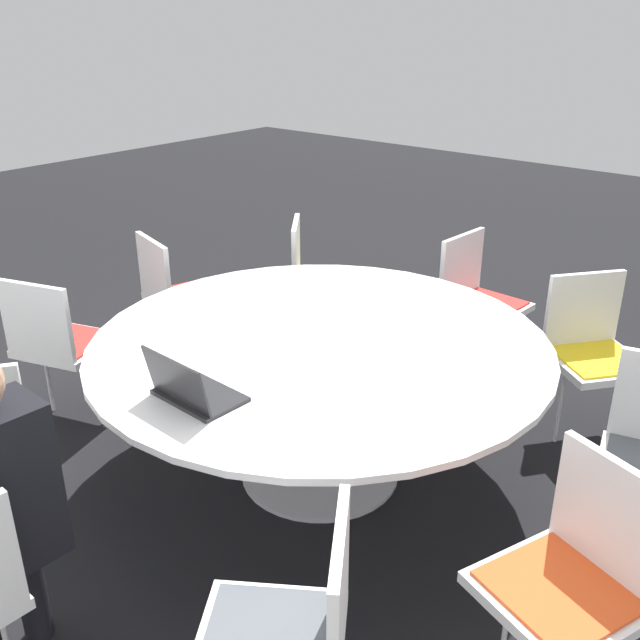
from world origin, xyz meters
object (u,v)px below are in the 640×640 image
Objects in this scene: chair_5 at (477,293)px; chair_6 at (316,273)px; chair_8 at (58,338)px; chair_1 at (293,630)px; chair_2 at (576,570)px; laptop at (190,389)px; chair_4 at (593,344)px; chair_7 at (176,290)px.

chair_5 is 1.00× the size of chair_6.
chair_5 is 2.42m from chair_8.
chair_1 is 1.00× the size of chair_6.
chair_2 is (-0.52, -0.73, 0.00)m from chair_1.
laptop is (0.90, -0.43, 0.26)m from chair_1.
laptop is at bearing 2.37° from chair_5.
chair_4 is 2.79m from chair_8.
chair_7 is at bearing -69.14° from chair_6.
chair_8 is 1.37m from laptop.
chair_1 is at bearing -17.58° from chair_7.
chair_2 is 1.00× the size of chair_6.
chair_6 and chair_7 have the same top height.
chair_4 is 1.00× the size of chair_7.
chair_7 is (2.26, 0.87, 0.00)m from chair_4.
chair_4 is at bearing 19.62° from chair_8.
chair_7 is (0.47, 0.78, 0.00)m from chair_6.
chair_1 and chair_4 have the same top height.
chair_5 is at bearing 71.61° from chair_6.
chair_5 is at bearing -34.24° from chair_2.
chair_7 is (2.81, -0.76, 0.00)m from chair_2.
chair_4 is at bearing -33.22° from chair_1.
chair_1 is 2.91m from chair_6.
chair_4 is 2.42m from chair_7.
chair_8 is at bearing -31.18° from chair_5.
chair_7 is at bearing 5.01° from chair_2.
chair_1 is at bearing 74.77° from chair_2.
chair_6 is (1.79, 0.09, 0.00)m from chair_4.
chair_5 is at bearing 36.50° from chair_8.
chair_2 is 2.80m from chair_6.
chair_5 and chair_7 have the same top height.
chair_2 is at bearing 56.44° from chair_4.
chair_6 is at bearing -66.29° from chair_5.
chair_1 is 1.03m from laptop.
chair_4 is 2.48× the size of laptop.
chair_5 is 2.21m from laptop.
chair_7 is 1.77m from laptop.
chair_5 is 1.05m from chair_6.
laptop is (-1.39, 1.06, 0.26)m from chair_7.
chair_4 is 0.85m from chair_5.
chair_6 is at bearing -49.41° from chair_4.
chair_4 is 1.79m from chair_6.
chair_5 and chair_6 have the same top height.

